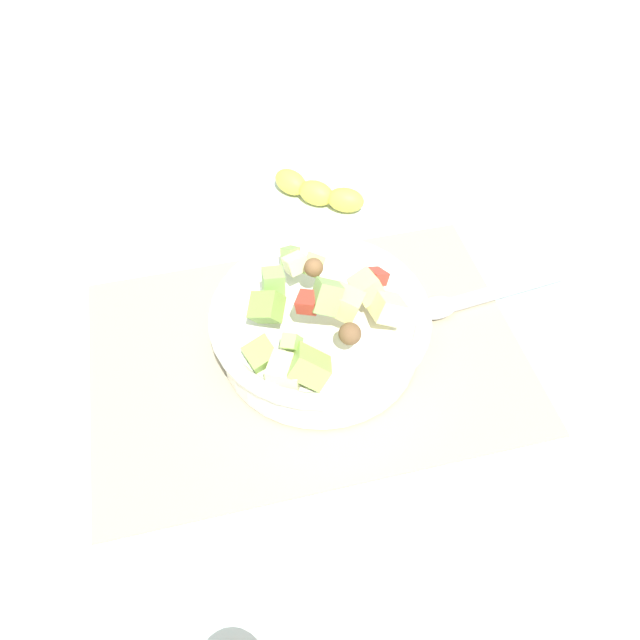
% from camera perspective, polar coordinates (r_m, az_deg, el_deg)
% --- Properties ---
extents(ground_plane, '(2.40, 2.40, 0.00)m').
position_cam_1_polar(ground_plane, '(0.78, -1.16, -3.17)').
color(ground_plane, silver).
extents(placemat, '(0.52, 0.36, 0.01)m').
position_cam_1_polar(placemat, '(0.77, -1.17, -3.04)').
color(placemat, tan).
rests_on(placemat, ground_plane).
extents(salad_bowl, '(0.26, 0.26, 0.14)m').
position_cam_1_polar(salad_bowl, '(0.75, -0.01, -0.41)').
color(salad_bowl, white).
rests_on(salad_bowl, placemat).
extents(serving_spoon, '(0.22, 0.05, 0.01)m').
position_cam_1_polar(serving_spoon, '(0.84, 13.06, 1.79)').
color(serving_spoon, '#B7B7BC').
rests_on(serving_spoon, placemat).
extents(banana_whole, '(0.13, 0.12, 0.04)m').
position_cam_1_polar(banana_whole, '(0.96, -0.25, 11.47)').
color(banana_whole, yellow).
rests_on(banana_whole, ground_plane).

